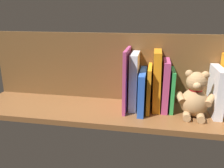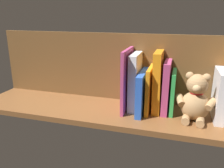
% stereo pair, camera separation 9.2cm
% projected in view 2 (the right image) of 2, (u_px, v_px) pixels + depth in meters
% --- Properties ---
extents(ground_plane, '(1.16, 0.29, 0.02)m').
position_uv_depth(ground_plane, '(112.00, 111.00, 0.96)').
color(ground_plane, brown).
extents(shelf_back_panel, '(1.16, 0.02, 0.30)m').
position_uv_depth(shelf_back_panel, '(120.00, 67.00, 1.02)').
color(shelf_back_panel, brown).
rests_on(shelf_back_panel, ground_plane).
extents(book_1, '(0.03, 0.16, 0.19)m').
position_uv_depth(book_1, '(219.00, 95.00, 0.84)').
color(book_1, silver).
rests_on(book_1, ground_plane).
extents(teddy_bear, '(0.15, 0.12, 0.18)m').
position_uv_depth(teddy_bear, '(196.00, 100.00, 0.83)').
color(teddy_bear, tan).
rests_on(teddy_bear, ground_plane).
extents(book_2, '(0.01, 0.13, 0.17)m').
position_uv_depth(book_2, '(173.00, 92.00, 0.91)').
color(book_2, green).
rests_on(book_2, ground_plane).
extents(book_3, '(0.02, 0.14, 0.20)m').
position_uv_depth(book_3, '(166.00, 87.00, 0.91)').
color(book_3, '#B23F72').
rests_on(book_3, ground_plane).
extents(book_4, '(0.04, 0.13, 0.24)m').
position_uv_depth(book_4, '(158.00, 82.00, 0.91)').
color(book_4, orange).
rests_on(book_4, ground_plane).
extents(book_5, '(0.01, 0.16, 0.18)m').
position_uv_depth(book_5, '(150.00, 89.00, 0.91)').
color(book_5, orange).
rests_on(book_5, ground_plane).
extents(book_6, '(0.02, 0.19, 0.16)m').
position_uv_depth(book_6, '(142.00, 92.00, 0.91)').
color(book_6, blue).
rests_on(book_6, ground_plane).
extents(book_7, '(0.03, 0.14, 0.23)m').
position_uv_depth(book_7, '(135.00, 81.00, 0.93)').
color(book_7, silver).
rests_on(book_7, ground_plane).
extents(book_8, '(0.01, 0.18, 0.25)m').
position_uv_depth(book_8, '(127.00, 80.00, 0.92)').
color(book_8, '#B23F72').
rests_on(book_8, ground_plane).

